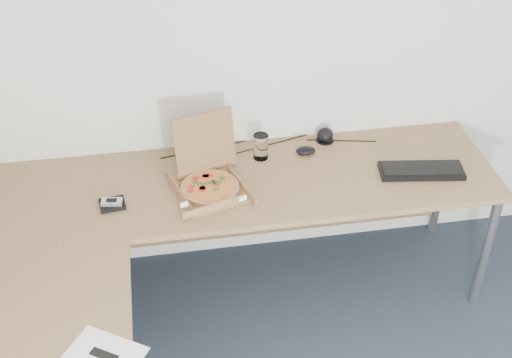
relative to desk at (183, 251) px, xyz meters
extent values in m
cube|color=olive|center=(0.32, 0.43, 0.01)|extent=(2.50, 0.70, 0.03)
cylinder|color=gray|center=(1.52, 0.73, -0.35)|extent=(0.05, 0.05, 0.70)
cube|color=olive|center=(0.16, 0.36, 0.03)|extent=(0.31, 0.31, 0.01)
cube|color=olive|center=(0.16, 0.54, 0.19)|extent=(0.31, 0.06, 0.30)
cylinder|color=tan|center=(0.16, 0.36, 0.05)|extent=(0.28, 0.28, 0.02)
cylinder|color=#AC271A|center=(0.16, 0.36, 0.06)|extent=(0.24, 0.24, 0.00)
cylinder|color=silver|center=(0.45, 0.61, 0.10)|extent=(0.08, 0.08, 0.13)
cube|color=black|center=(1.21, 0.34, 0.04)|extent=(0.43, 0.20, 0.03)
ellipsoid|color=black|center=(0.68, 0.60, 0.05)|extent=(0.12, 0.10, 0.04)
cube|color=black|center=(-0.30, 0.33, 0.04)|extent=(0.13, 0.11, 0.02)
cube|color=#B2B5BA|center=(-0.30, 0.32, 0.06)|extent=(0.10, 0.06, 0.02)
cube|color=white|center=(-0.33, -0.55, 0.03)|extent=(0.34, 0.31, 0.00)
ellipsoid|color=black|center=(0.81, 0.71, 0.07)|extent=(0.09, 0.09, 0.08)
camera|label=1|loc=(-0.07, -2.28, 2.03)|focal=48.95mm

